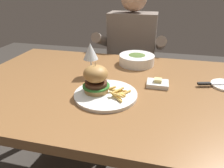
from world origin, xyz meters
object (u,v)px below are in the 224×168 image
object	(u,v)px
wine_glass	(90,52)
table_knife	(216,84)
main_plate	(106,94)
burger_sandwich	(96,79)
soup_bowl	(137,59)
butter_dish	(158,83)
diner_person	(131,66)

from	to	relation	value
wine_glass	table_knife	size ratio (longest dim) A/B	0.84
main_plate	burger_sandwich	bearing A→B (deg)	168.94
table_knife	soup_bowl	xyz separation A→B (m)	(-0.39, 0.21, 0.02)
wine_glass	butter_dish	bearing A→B (deg)	-6.82
main_plate	table_knife	bearing A→B (deg)	23.27
burger_sandwich	soup_bowl	xyz separation A→B (m)	(0.12, 0.40, -0.04)
diner_person	main_plate	bearing A→B (deg)	-89.38
table_knife	diner_person	size ratio (longest dim) A/B	0.17
main_plate	burger_sandwich	distance (m)	0.08
soup_bowl	diner_person	xyz separation A→B (m)	(-0.09, 0.43, -0.21)
main_plate	wine_glass	bearing A→B (deg)	123.79
table_knife	diner_person	xyz separation A→B (m)	(-0.48, 0.63, -0.19)
main_plate	soup_bowl	xyz separation A→B (m)	(0.08, 0.41, 0.02)
burger_sandwich	butter_dish	bearing A→B (deg)	28.76
diner_person	burger_sandwich	bearing A→B (deg)	-92.41
table_knife	soup_bowl	distance (m)	0.44
wine_glass	table_knife	xyz separation A→B (m)	(0.59, 0.01, -0.11)
main_plate	table_knife	distance (m)	0.51
main_plate	table_knife	size ratio (longest dim) A/B	1.30
main_plate	soup_bowl	size ratio (longest dim) A/B	1.30
main_plate	table_knife	world-z (taller)	table_knife
butter_dish	table_knife	bearing A→B (deg)	11.80
burger_sandwich	diner_person	xyz separation A→B (m)	(0.03, 0.83, -0.25)
wine_glass	butter_dish	distance (m)	0.36
wine_glass	soup_bowl	world-z (taller)	wine_glass
soup_bowl	table_knife	bearing A→B (deg)	-27.93
burger_sandwich	main_plate	bearing A→B (deg)	-11.06
burger_sandwich	butter_dish	distance (m)	0.29
table_knife	soup_bowl	bearing A→B (deg)	152.07
wine_glass	soup_bowl	size ratio (longest dim) A/B	0.84
burger_sandwich	table_knife	bearing A→B (deg)	20.64
wine_glass	butter_dish	world-z (taller)	wine_glass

